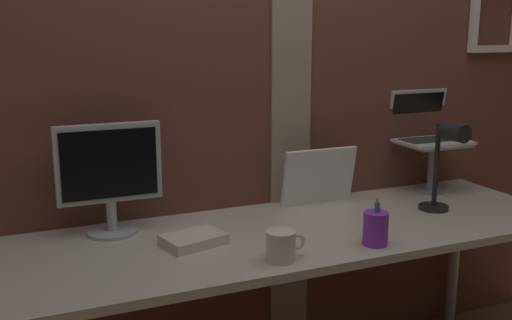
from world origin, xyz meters
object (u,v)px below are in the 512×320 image
coffee_mug (281,246)px  laptop (425,127)px  monitor (109,171)px  whiteboard_panel (319,177)px  pen_cup (376,228)px  desk_lamp (446,157)px

coffee_mug → laptop: bearing=28.8°
monitor → whiteboard_panel: size_ratio=1.23×
pen_cup → coffee_mug: pen_cup is taller
monitor → coffee_mug: 0.67m
laptop → whiteboard_panel: 0.59m
monitor → coffee_mug: bearing=-46.2°
monitor → laptop: 1.42m
whiteboard_panel → pen_cup: whiteboard_panel is taller
whiteboard_panel → desk_lamp: (0.40, -0.30, 0.11)m
desk_lamp → monitor: bearing=167.5°
whiteboard_panel → pen_cup: (-0.05, -0.49, -0.06)m
desk_lamp → pen_cup: bearing=-157.0°
laptop → whiteboard_panel: (-0.56, -0.04, -0.16)m
desk_lamp → pen_cup: size_ratio=2.32×
monitor → pen_cup: bearing=-30.2°
pen_cup → whiteboard_panel: bearing=83.9°
whiteboard_panel → desk_lamp: bearing=-37.2°
monitor → desk_lamp: size_ratio=1.08×
whiteboard_panel → coffee_mug: size_ratio=2.42×
laptop → whiteboard_panel: size_ratio=0.94×
laptop → coffee_mug: bearing=-151.2°
monitor → laptop: size_ratio=1.31×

